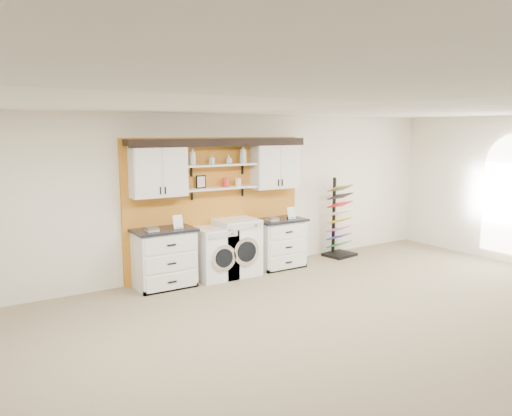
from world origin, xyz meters
TOP-DOWN VIEW (x-y plane):
  - floor at (0.00, 0.00)m, footprint 10.00×10.00m
  - ceiling at (0.00, 0.00)m, footprint 10.00×10.00m
  - wall_back at (0.00, 4.00)m, footprint 10.00×0.00m
  - accent_panel at (0.00, 3.96)m, footprint 3.40×0.07m
  - upper_cabinet_left at (-1.13, 3.79)m, footprint 0.90×0.35m
  - upper_cabinet_right at (1.13, 3.79)m, footprint 0.90×0.35m
  - shelf_lower at (0.00, 3.80)m, footprint 1.32×0.28m
  - shelf_upper at (0.00, 3.80)m, footprint 1.32×0.28m
  - crown_molding at (0.00, 3.81)m, footprint 3.30×0.41m
  - window_arched at (4.94, 1.50)m, footprint 0.06×1.10m
  - picture_frame at (-0.35, 3.85)m, footprint 0.18×0.02m
  - canister_red at (0.10, 3.80)m, footprint 0.11×0.11m
  - canister_cream at (0.35, 3.80)m, footprint 0.10×0.10m
  - base_cabinet_left at (-1.13, 3.64)m, footprint 0.98×0.66m
  - base_cabinet_right at (1.13, 3.64)m, footprint 0.93×0.66m
  - washer at (-0.22, 3.64)m, footprint 0.63×0.71m
  - dryer at (0.22, 3.64)m, footprint 0.71×0.71m
  - sample_rack at (2.63, 3.67)m, footprint 0.64×0.56m
  - soap_bottle_a at (-0.52, 3.80)m, footprint 0.14×0.14m
  - soap_bottle_b at (-0.16, 3.80)m, footprint 0.10×0.10m
  - soap_bottle_c at (0.17, 3.80)m, footprint 0.17×0.17m
  - soap_bottle_d at (0.45, 3.80)m, footprint 0.17×0.17m

SIDE VIEW (x-z plane):
  - floor at x=0.00m, z-range 0.00..0.00m
  - washer at x=-0.22m, z-range 0.00..0.89m
  - base_cabinet_right at x=1.13m, z-range 0.00..0.91m
  - base_cabinet_left at x=-1.13m, z-range 0.00..0.96m
  - dryer at x=0.22m, z-range 0.00..0.99m
  - sample_rack at x=2.63m, z-range -0.28..1.31m
  - accent_panel at x=0.00m, z-range 0.00..2.40m
  - window_arched at x=4.94m, z-range 0.26..2.51m
  - wall_back at x=0.00m, z-range -3.60..6.40m
  - shelf_lower at x=0.00m, z-range 1.52..1.54m
  - canister_cream at x=0.35m, z-range 1.54..1.69m
  - canister_red at x=0.10m, z-range 1.54..1.71m
  - picture_frame at x=-0.35m, z-range 1.54..1.77m
  - upper_cabinet_left at x=-1.13m, z-range 1.46..2.30m
  - upper_cabinet_right at x=1.13m, z-range 1.46..2.30m
  - shelf_upper at x=0.00m, z-range 1.92..1.94m
  - soap_bottle_c at x=0.17m, z-range 1.95..2.10m
  - soap_bottle_b at x=-0.16m, z-range 1.94..2.11m
  - soap_bottle_a at x=-0.52m, z-range 1.94..2.24m
  - soap_bottle_d at x=0.45m, z-range 1.95..2.28m
  - crown_molding at x=0.00m, z-range 2.26..2.39m
  - ceiling at x=0.00m, z-range 2.80..2.80m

